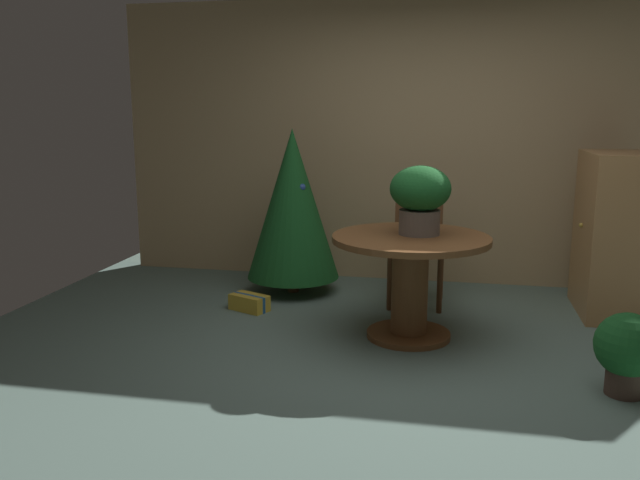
% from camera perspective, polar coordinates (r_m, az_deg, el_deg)
% --- Properties ---
extents(ground_plane, '(6.60, 6.60, 0.00)m').
position_cam_1_polar(ground_plane, '(4.29, 8.71, -10.82)').
color(ground_plane, slate).
extents(back_wall_panel, '(6.00, 0.10, 2.60)m').
position_cam_1_polar(back_wall_panel, '(6.18, 10.16, 8.34)').
color(back_wall_panel, tan).
rests_on(back_wall_panel, ground_plane).
extents(round_dining_table, '(1.10, 1.10, 0.74)m').
position_cam_1_polar(round_dining_table, '(4.65, 7.86, -2.65)').
color(round_dining_table, brown).
rests_on(round_dining_table, ground_plane).
extents(flower_vase, '(0.43, 0.43, 0.48)m').
position_cam_1_polar(flower_vase, '(4.61, 8.73, 3.88)').
color(flower_vase, '#665B51').
rests_on(flower_vase, round_dining_table).
extents(wooden_chair_far, '(0.44, 0.45, 1.00)m').
position_cam_1_polar(wooden_chair_far, '(5.52, 8.51, 0.24)').
color(wooden_chair_far, brown).
rests_on(wooden_chair_far, ground_plane).
extents(holiday_tree, '(0.81, 0.81, 1.44)m').
position_cam_1_polar(holiday_tree, '(5.72, -2.39, 3.14)').
color(holiday_tree, brown).
rests_on(holiday_tree, ground_plane).
extents(gift_box_gold, '(0.35, 0.28, 0.13)m').
position_cam_1_polar(gift_box_gold, '(5.36, -6.18, -5.44)').
color(gift_box_gold, gold).
rests_on(gift_box_gold, ground_plane).
extents(wooden_cabinet, '(0.54, 0.83, 1.28)m').
position_cam_1_polar(wooden_cabinet, '(5.63, 24.38, 0.45)').
color(wooden_cabinet, '#B27F4C').
rests_on(wooden_cabinet, ground_plane).
extents(potted_plant, '(0.37, 0.37, 0.48)m').
position_cam_1_polar(potted_plant, '(4.14, 25.21, -8.62)').
color(potted_plant, '#4C382D').
rests_on(potted_plant, ground_plane).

